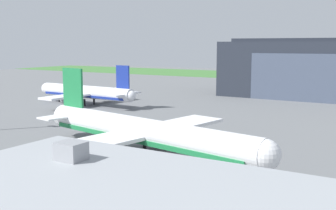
# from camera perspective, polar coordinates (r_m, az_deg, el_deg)

# --- Properties ---
(ground_plane) EXTENTS (440.00, 440.00, 0.00)m
(ground_plane) POSITION_cam_1_polar(r_m,az_deg,el_deg) (69.23, 4.70, -6.32)
(ground_plane) COLOR slate
(airliner_near_right) EXTENTS (45.85, 38.11, 13.13)m
(airliner_near_right) POSITION_cam_1_polar(r_m,az_deg,el_deg) (65.75, -3.53, -3.72)
(airliner_near_right) COLOR white
(airliner_near_right) RESTS_ON ground_plane
(airliner_far_right) EXTENTS (36.56, 31.17, 11.85)m
(airliner_far_right) POSITION_cam_1_polar(r_m,az_deg,el_deg) (122.84, -11.21, 1.72)
(airliner_far_right) COLOR white
(airliner_far_right) RESTS_ON ground_plane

